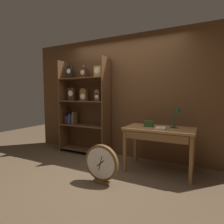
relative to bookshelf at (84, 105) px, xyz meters
name	(u,v)px	position (x,y,z in m)	size (l,w,h in m)	color
ground_plane	(91,180)	(0.92, -1.14, -1.10)	(10.00, 10.00, 0.00)	brown
back_wood_panel	(125,97)	(0.92, 0.22, 0.20)	(4.80, 0.05, 2.60)	brown
bookshelf	(84,105)	(0.00, 0.00, 0.00)	(1.19, 0.39, 2.13)	brown
workbench	(159,133)	(1.81, -0.33, -0.42)	(1.17, 0.63, 0.77)	#9E6B3D
desk_lamp	(176,114)	(2.07, -0.26, -0.07)	(0.20, 0.19, 0.39)	#1E472D
toolbox_small	(149,124)	(1.61, -0.29, -0.27)	(0.16, 0.10, 0.11)	#2D5123
open_repair_manual	(160,128)	(1.85, -0.42, -0.31)	(0.16, 0.22, 0.03)	silver
round_clock_large	(101,164)	(1.13, -1.15, -0.80)	(0.55, 0.11, 0.59)	brown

